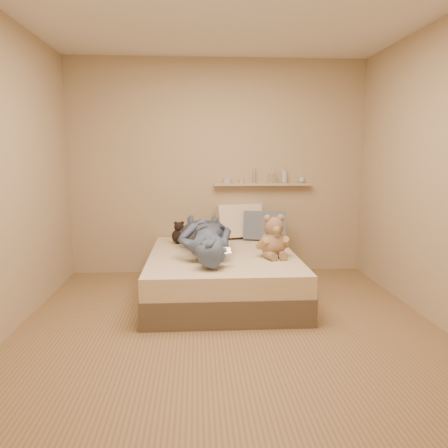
{
  "coord_description": "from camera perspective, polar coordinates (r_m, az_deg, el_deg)",
  "views": [
    {
      "loc": [
        -0.26,
        -3.48,
        1.46
      ],
      "look_at": [
        0.0,
        0.65,
        0.8
      ],
      "focal_mm": 35.0,
      "sensor_mm": 36.0,
      "label": 1
    }
  ],
  "objects": [
    {
      "name": "wall_shelf",
      "position": [
        5.39,
        5.06,
        5.19
      ],
      "size": [
        1.2,
        0.12,
        0.03
      ],
      "primitive_type": "cube",
      "color": "tan",
      "rests_on": "wall_back"
    },
    {
      "name": "teddy_bear",
      "position": [
        4.35,
        6.47,
        -2.03
      ],
      "size": [
        0.35,
        0.35,
        0.43
      ],
      "color": "#9C7956",
      "rests_on": "bed"
    },
    {
      "name": "room",
      "position": [
        3.49,
        0.68,
        6.45
      ],
      "size": [
        3.8,
        3.8,
        3.8
      ],
      "color": "olive",
      "rests_on": "ground"
    },
    {
      "name": "shelf_bottles",
      "position": [
        5.4,
        6.19,
        6.08
      ],
      "size": [
        1.03,
        0.12,
        0.19
      ],
      "color": "#B7BCC0",
      "rests_on": "wall_shelf"
    },
    {
      "name": "dark_plush",
      "position": [
        5.02,
        -5.89,
        -1.3
      ],
      "size": [
        0.17,
        0.17,
        0.26
      ],
      "color": "black",
      "rests_on": "bed"
    },
    {
      "name": "pillow_grey",
      "position": [
        5.23,
        5.36,
        -0.23
      ],
      "size": [
        0.53,
        0.31,
        0.36
      ],
      "primitive_type": "cube",
      "rotation": [
        -0.22,
        0.0,
        -0.2
      ],
      "color": "slate",
      "rests_on": "bed"
    },
    {
      "name": "bed",
      "position": [
        4.59,
        -0.22,
        -6.58
      ],
      "size": [
        1.5,
        1.9,
        0.45
      ],
      "color": "brown",
      "rests_on": "floor"
    },
    {
      "name": "game_console",
      "position": [
        3.93,
        -0.32,
        -3.56
      ],
      "size": [
        0.18,
        0.1,
        0.06
      ],
      "color": "silver",
      "rests_on": "bed"
    },
    {
      "name": "person",
      "position": [
        4.5,
        -2.49,
        -1.51
      ],
      "size": [
        0.62,
        1.57,
        0.37
      ],
      "primitive_type": "imported",
      "rotation": [
        0.0,
        0.0,
        3.18
      ],
      "color": "#3E4762",
      "rests_on": "bed"
    },
    {
      "name": "pillow_cream",
      "position": [
        5.33,
        2.07,
        0.3
      ],
      "size": [
        0.6,
        0.4,
        0.43
      ],
      "primitive_type": "cube",
      "rotation": [
        -0.33,
        0.0,
        0.23
      ],
      "color": "#F4E0C1",
      "rests_on": "bed"
    }
  ]
}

